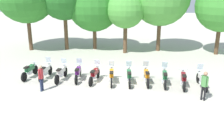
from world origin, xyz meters
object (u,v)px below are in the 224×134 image
Objects in this scene: motorcycle_3 at (78,73)px; motorcycle_9 at (183,79)px; motorcycle_6 at (129,76)px; motorcycle_0 at (30,71)px; motorcycle_8 at (165,77)px; motorcycle_5 at (112,75)px; motorcycle_1 at (46,71)px; person_0 at (41,76)px; motorcycle_10 at (202,79)px; tree_5 at (222,6)px; tree_2 at (94,5)px; tree_3 at (126,9)px; motorcycle_4 at (95,74)px; motorcycle_2 at (61,73)px; person_1 at (204,84)px; motorcycle_7 at (146,76)px.

motorcycle_3 is 6.93m from motorcycle_9.
motorcycle_6 is 1.00× the size of motorcycle_9.
motorcycle_0 is 9.21m from motorcycle_8.
motorcycle_3 is 1.00× the size of motorcycle_5.
motorcycle_1 is 1.31× the size of person_0.
tree_5 is at bearing -24.80° from motorcycle_10.
motorcycle_5 is 9.93m from tree_2.
tree_5 is (8.36, -0.12, 0.35)m from tree_3.
motorcycle_8 is (3.44, -0.18, 0.00)m from motorcycle_5.
motorcycle_4 is 0.38× the size of tree_3.
motorcycle_3 is at bearing 90.04° from motorcycle_9.
tree_3 is at bearing 31.76° from motorcycle_9.
motorcycle_2 is 0.38× the size of tree_3.
motorcycle_8 is at bearing -94.95° from motorcycle_5.
tree_3 is at bearing -31.65° from motorcycle_1.
person_1 is 11.34m from tree_3.
motorcycle_5 is 4.61m from motorcycle_9.
tree_2 is 1.18× the size of tree_3.
motorcycle_3 is at bearing 77.79° from motorcycle_5.
motorcycle_8 is 1.00× the size of motorcycle_9.
tree_3 reaches higher than motorcycle_7.
motorcycle_1 is at bearing 82.85° from motorcycle_10.
motorcycle_9 is at bearing -84.38° from motorcycle_4.
person_0 reaches higher than motorcycle_0.
tree_5 is at bearing -32.46° from motorcycle_8.
motorcycle_4 is at bearing -105.16° from tree_3.
tree_5 is at bearing -56.38° from motorcycle_0.
person_1 is (9.48, -0.85, 0.03)m from person_0.
motorcycle_6 is 4.60m from motorcycle_10.
motorcycle_5 is (2.29, -0.41, 0.00)m from motorcycle_3.
motorcycle_7 is 2.34m from motorcycle_9.
motorcycle_10 is at bearing -96.82° from motorcycle_5.
motorcycle_4 is 0.33× the size of tree_5.
motorcycle_3 is at bearing -113.85° from tree_3.
motorcycle_5 is at bearing -91.38° from motorcycle_1.
person_0 is (0.39, -2.19, 0.45)m from motorcycle_1.
person_0 reaches higher than motorcycle_9.
motorcycle_1 reaches higher than motorcycle_9.
motorcycle_0 is 0.99× the size of motorcycle_6.
person_1 reaches higher than motorcycle_1.
motorcycle_1 is at bearing 80.14° from motorcycle_5.
motorcycle_3 is (2.29, -0.22, 0.00)m from motorcycle_1.
motorcycle_7 is at bearing -79.53° from tree_3.
motorcycle_3 and motorcycle_4 have the same top height.
motorcycle_10 reaches higher than motorcycle_9.
motorcycle_4 and motorcycle_10 have the same top height.
motorcycle_0 is at bearing -39.28° from person_0.
motorcycle_2 is 9.20m from motorcycle_10.
motorcycle_7 is (4.58, -0.41, 0.00)m from motorcycle_3.
motorcycle_9 is (1.15, -0.26, -0.01)m from motorcycle_8.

